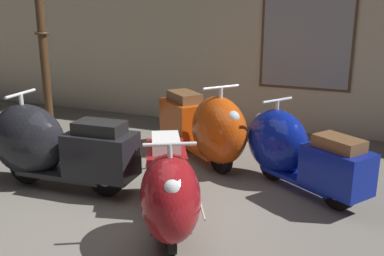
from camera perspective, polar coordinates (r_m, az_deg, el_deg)
The scene contains 7 objects.
ground_plane at distance 4.36m, azimuth -8.68°, elevation -11.77°, with size 60.00×60.00×0.00m, color slate.
showroom_back_wall at distance 7.29m, azimuth 6.46°, elevation 14.53°, with size 18.00×0.24×3.68m.
scooter_0 at distance 5.14m, azimuth -17.65°, elevation -2.16°, with size 1.76×0.61×1.06m.
scooter_1 at distance 5.60m, azimuth 1.95°, elevation 0.10°, with size 1.64×1.49×1.06m.
scooter_2 at distance 3.95m, azimuth -2.94°, elevation -7.73°, with size 1.12×1.58×0.95m.
scooter_3 at distance 5.00m, azimuth 12.77°, elevation -2.81°, with size 1.56×1.24×0.96m.
lamppost at distance 6.23m, azimuth -18.77°, elevation 14.06°, with size 0.34×0.34×3.07m.
Camera 1 is at (2.06, -3.27, 2.03)m, focal length 42.00 mm.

